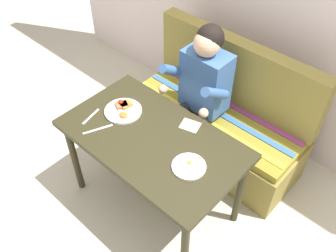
# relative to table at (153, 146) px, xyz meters

# --- Properties ---
(ground_plane) EXTENTS (8.00, 8.00, 0.00)m
(ground_plane) POSITION_rel_table_xyz_m (0.00, 0.00, -0.65)
(ground_plane) COLOR beige
(table) EXTENTS (1.20, 0.70, 0.73)m
(table) POSITION_rel_table_xyz_m (0.00, 0.00, 0.00)
(table) COLOR #2C2817
(table) RESTS_ON ground
(couch) EXTENTS (1.44, 0.56, 1.00)m
(couch) POSITION_rel_table_xyz_m (0.00, 0.76, -0.32)
(couch) COLOR olive
(couch) RESTS_ON ground
(person) EXTENTS (0.45, 0.61, 1.21)m
(person) POSITION_rel_table_xyz_m (-0.09, 0.59, 0.09)
(person) COLOR #395E97
(person) RESTS_ON ground
(plate_breakfast) EXTENTS (0.26, 0.26, 0.05)m
(plate_breakfast) POSITION_rel_table_xyz_m (-0.32, 0.04, 0.10)
(plate_breakfast) COLOR white
(plate_breakfast) RESTS_ON table
(plate_eggs) EXTENTS (0.21, 0.21, 0.04)m
(plate_eggs) POSITION_rel_table_xyz_m (0.33, -0.03, 0.09)
(plate_eggs) COLOR white
(plate_eggs) RESTS_ON table
(napkin) EXTENTS (0.15, 0.13, 0.01)m
(napkin) POSITION_rel_table_xyz_m (0.11, 0.24, 0.09)
(napkin) COLOR silver
(napkin) RESTS_ON table
(fork) EXTENTS (0.05, 0.17, 0.00)m
(fork) POSITION_rel_table_xyz_m (-0.44, -0.14, 0.08)
(fork) COLOR silver
(fork) RESTS_ON table
(knife) EXTENTS (0.09, 0.19, 0.00)m
(knife) POSITION_rel_table_xyz_m (-0.31, -0.19, 0.08)
(knife) COLOR silver
(knife) RESTS_ON table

